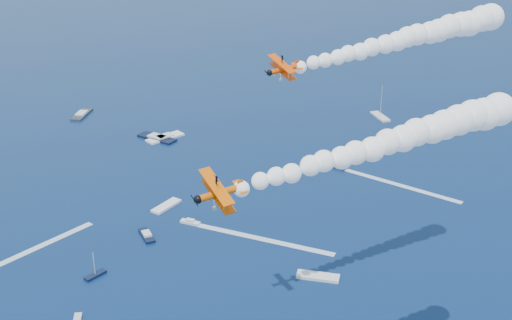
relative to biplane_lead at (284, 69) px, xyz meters
name	(u,v)px	position (x,y,z in m)	size (l,w,h in m)	color
biplane_lead	(284,69)	(0.00, 0.00, 0.00)	(6.30, 7.07, 4.26)	#F84905
biplane_trail	(220,193)	(-18.97, -27.85, -6.80)	(7.00, 7.86, 4.73)	#EF5C05
smoke_trail_lead	(402,40)	(24.64, 4.76, 1.87)	(48.67, 13.66, 9.01)	white
smoke_trail_trail	(380,145)	(5.83, -23.98, -4.93)	(48.95, 12.09, 9.01)	white
spectator_boats	(141,197)	(-15.14, 75.31, -58.30)	(213.48, 173.22, 0.70)	#2C303B
boat_wakes	(334,235)	(29.17, 38.32, -58.62)	(174.45, 82.95, 0.04)	white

